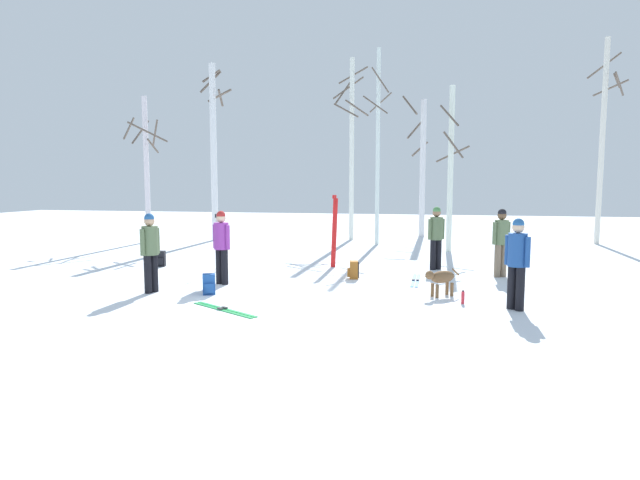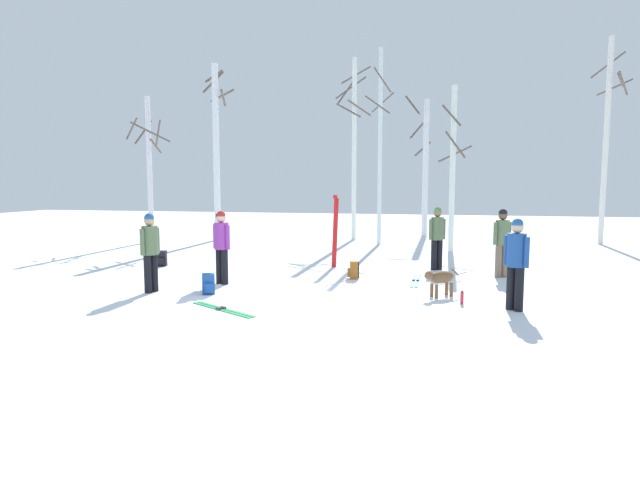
% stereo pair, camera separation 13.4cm
% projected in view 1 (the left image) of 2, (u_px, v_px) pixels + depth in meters
% --- Properties ---
extents(ground_plane, '(60.00, 60.00, 0.00)m').
position_uv_depth(ground_plane, '(283.00, 304.00, 10.45)').
color(ground_plane, white).
extents(person_0, '(0.45, 0.34, 1.72)m').
position_uv_depth(person_0, '(501.00, 238.00, 13.38)').
color(person_0, '#72604C').
rests_on(person_0, ground_plane).
extents(person_1, '(0.48, 0.34, 1.72)m').
position_uv_depth(person_1, '(221.00, 242.00, 12.42)').
color(person_1, black).
rests_on(person_1, ground_plane).
extents(person_2, '(0.41, 0.38, 1.72)m').
position_uv_depth(person_2, '(517.00, 258.00, 9.90)').
color(person_2, black).
rests_on(person_2, ground_plane).
extents(person_3, '(0.44, 0.35, 1.72)m').
position_uv_depth(person_3, '(436.00, 234.00, 14.50)').
color(person_3, black).
rests_on(person_3, ground_plane).
extents(person_4, '(0.34, 0.50, 1.72)m').
position_uv_depth(person_4, '(150.00, 247.00, 11.47)').
color(person_4, black).
rests_on(person_4, ground_plane).
extents(dog, '(0.73, 0.60, 0.57)m').
position_uv_depth(dog, '(441.00, 278.00, 11.13)').
color(dog, brown).
rests_on(dog, ground_plane).
extents(ski_pair_planted_0, '(0.20, 0.02, 2.02)m').
position_uv_depth(ski_pair_planted_0, '(334.00, 231.00, 14.90)').
color(ski_pair_planted_0, red).
rests_on(ski_pair_planted_0, ground_plane).
extents(ski_pair_lying_0, '(0.19, 1.71, 0.05)m').
position_uv_depth(ski_pair_lying_0, '(416.00, 280.00, 12.94)').
color(ski_pair_lying_0, blue).
rests_on(ski_pair_lying_0, ground_plane).
extents(ski_pair_lying_1, '(1.58, 1.05, 0.05)m').
position_uv_depth(ski_pair_lying_1, '(224.00, 309.00, 9.98)').
color(ski_pair_lying_1, green).
rests_on(ski_pair_lying_1, ground_plane).
extents(ski_poles_0, '(0.07, 0.27, 1.54)m').
position_uv_depth(ski_poles_0, '(217.00, 241.00, 14.22)').
color(ski_poles_0, '#B2B2BC').
rests_on(ski_poles_0, ground_plane).
extents(backpack_0, '(0.31, 0.29, 0.44)m').
position_uv_depth(backpack_0, '(353.00, 270.00, 13.21)').
color(backpack_0, '#99591E').
rests_on(backpack_0, ground_plane).
extents(backpack_1, '(0.32, 0.34, 0.44)m').
position_uv_depth(backpack_1, '(209.00, 284.00, 11.35)').
color(backpack_1, '#1E4C99').
rests_on(backpack_1, ground_plane).
extents(backpack_2, '(0.30, 0.32, 0.44)m').
position_uv_depth(backpack_2, '(160.00, 259.00, 15.13)').
color(backpack_2, black).
rests_on(backpack_2, ground_plane).
extents(water_bottle_0, '(0.06, 0.06, 0.27)m').
position_uv_depth(water_bottle_0, '(463.00, 297.00, 10.48)').
color(water_bottle_0, red).
rests_on(water_bottle_0, ground_plane).
extents(birch_tree_0, '(1.84, 1.62, 5.70)m').
position_uv_depth(birch_tree_0, '(146.00, 166.00, 21.08)').
color(birch_tree_0, silver).
rests_on(birch_tree_0, ground_plane).
extents(birch_tree_1, '(1.27, 0.97, 7.09)m').
position_uv_depth(birch_tree_1, '(214.00, 149.00, 21.69)').
color(birch_tree_1, silver).
rests_on(birch_tree_1, ground_plane).
extents(birch_tree_2, '(1.58, 1.59, 7.34)m').
position_uv_depth(birch_tree_2, '(351.00, 145.00, 21.79)').
color(birch_tree_2, silver).
rests_on(birch_tree_2, ground_plane).
extents(birch_tree_3, '(1.02, 1.04, 7.30)m').
position_uv_depth(birch_tree_3, '(378.00, 145.00, 20.04)').
color(birch_tree_3, silver).
rests_on(birch_tree_3, ground_plane).
extents(birch_tree_4, '(1.16, 1.64, 6.11)m').
position_uv_depth(birch_tree_4, '(422.00, 166.00, 23.14)').
color(birch_tree_4, silver).
rests_on(birch_tree_4, ground_plane).
extents(birch_tree_5, '(1.14, 1.09, 5.58)m').
position_uv_depth(birch_tree_5, '(451.00, 168.00, 18.06)').
color(birch_tree_5, silver).
rests_on(birch_tree_5, ground_plane).
extents(birch_tree_6, '(1.39, 1.59, 7.73)m').
position_uv_depth(birch_tree_6, '(603.00, 138.00, 20.21)').
color(birch_tree_6, silver).
rests_on(birch_tree_6, ground_plane).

